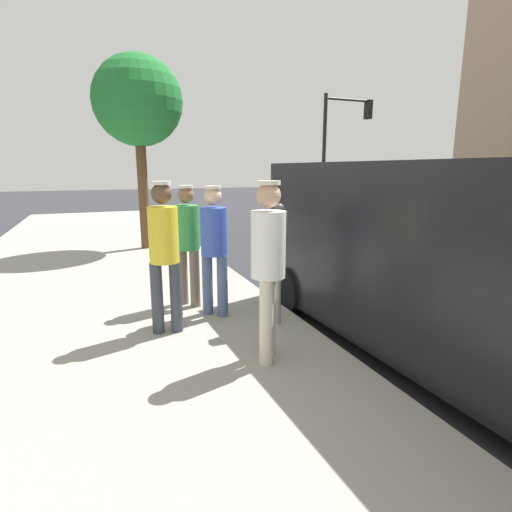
% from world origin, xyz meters
% --- Properties ---
extents(ground_plane, '(80.00, 80.00, 0.00)m').
position_xyz_m(ground_plane, '(0.00, 0.00, 0.00)').
color(ground_plane, '#2D2D33').
extents(sidewalk_slab, '(5.00, 32.00, 0.15)m').
position_xyz_m(sidewalk_slab, '(3.50, 0.00, 0.07)').
color(sidewalk_slab, '#9E998E').
rests_on(sidewalk_slab, ground).
extents(parking_meter_near, '(0.14, 0.18, 1.52)m').
position_xyz_m(parking_meter_near, '(1.35, -0.81, 1.18)').
color(parking_meter_near, gray).
rests_on(parking_meter_near, sidewalk_slab).
extents(pedestrian_in_white, '(0.34, 0.34, 1.81)m').
position_xyz_m(pedestrian_in_white, '(1.86, 0.03, 1.20)').
color(pedestrian_in_white, beige).
rests_on(pedestrian_in_white, sidewalk_slab).
extents(pedestrian_in_yellow, '(0.36, 0.34, 1.79)m').
position_xyz_m(pedestrian_in_yellow, '(2.69, -1.06, 1.18)').
color(pedestrian_in_yellow, '#383D47').
rests_on(pedestrian_in_yellow, sidewalk_slab).
extents(pedestrian_in_green, '(0.34, 0.34, 1.71)m').
position_xyz_m(pedestrian_in_green, '(2.24, -1.94, 1.13)').
color(pedestrian_in_green, '#726656').
rests_on(pedestrian_in_green, sidewalk_slab).
extents(pedestrian_in_blue, '(0.34, 0.34, 1.71)m').
position_xyz_m(pedestrian_in_blue, '(2.00, -1.41, 1.13)').
color(pedestrian_in_blue, '#4C608C').
rests_on(pedestrian_in_blue, sidewalk_slab).
extents(parked_van, '(2.28, 5.26, 2.15)m').
position_xyz_m(parked_van, '(-0.15, 0.57, 1.15)').
color(parked_van, black).
rests_on(parked_van, ground).
extents(traffic_light_corner, '(2.48, 0.42, 5.20)m').
position_xyz_m(traffic_light_corner, '(-6.88, -12.06, 3.52)').
color(traffic_light_corner, black).
rests_on(traffic_light_corner, ground).
extents(street_tree, '(2.06, 2.06, 4.49)m').
position_xyz_m(street_tree, '(2.29, -6.57, 3.57)').
color(street_tree, brown).
rests_on(street_tree, sidewalk_slab).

